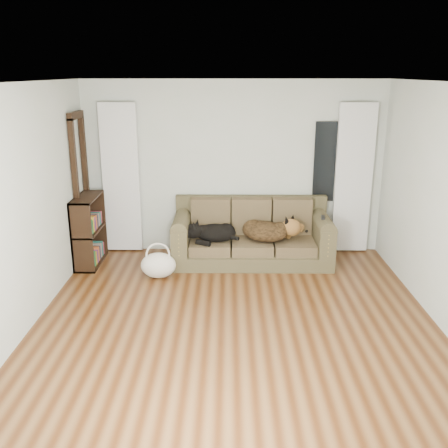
{
  "coord_description": "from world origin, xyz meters",
  "views": [
    {
      "loc": [
        -0.08,
        -4.96,
        2.7
      ],
      "look_at": [
        -0.14,
        1.6,
        0.69
      ],
      "focal_mm": 40.0,
      "sensor_mm": 36.0,
      "label": 1
    }
  ],
  "objects_px": {
    "bookshelf": "(89,231)",
    "dog_black_lab": "(213,232)",
    "sofa": "(252,232)",
    "dog_shepherd": "(268,231)",
    "tote_bag": "(158,266)"
  },
  "relations": [
    {
      "from": "dog_black_lab",
      "to": "dog_shepherd",
      "type": "distance_m",
      "value": 0.79
    },
    {
      "from": "sofa",
      "to": "tote_bag",
      "type": "bearing_deg",
      "value": -154.54
    },
    {
      "from": "dog_black_lab",
      "to": "tote_bag",
      "type": "distance_m",
      "value": 0.95
    },
    {
      "from": "sofa",
      "to": "dog_shepherd",
      "type": "relative_size",
      "value": 3.23
    },
    {
      "from": "sofa",
      "to": "dog_shepherd",
      "type": "height_order",
      "value": "sofa"
    },
    {
      "from": "sofa",
      "to": "bookshelf",
      "type": "distance_m",
      "value": 2.36
    },
    {
      "from": "dog_shepherd",
      "to": "sofa",
      "type": "bearing_deg",
      "value": 8.1
    },
    {
      "from": "sofa",
      "to": "dog_shepherd",
      "type": "xyz_separation_m",
      "value": [
        0.22,
        -0.08,
        0.04
      ]
    },
    {
      "from": "sofa",
      "to": "tote_bag",
      "type": "relative_size",
      "value": 4.77
    },
    {
      "from": "tote_bag",
      "to": "bookshelf",
      "type": "height_order",
      "value": "bookshelf"
    },
    {
      "from": "dog_shepherd",
      "to": "bookshelf",
      "type": "relative_size",
      "value": 0.7
    },
    {
      "from": "sofa",
      "to": "bookshelf",
      "type": "xyz_separation_m",
      "value": [
        -2.36,
        -0.1,
        0.05
      ]
    },
    {
      "from": "dog_shepherd",
      "to": "bookshelf",
      "type": "distance_m",
      "value": 2.58
    },
    {
      "from": "bookshelf",
      "to": "dog_black_lab",
      "type": "bearing_deg",
      "value": -1.23
    },
    {
      "from": "dog_black_lab",
      "to": "bookshelf",
      "type": "distance_m",
      "value": 1.79
    }
  ]
}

